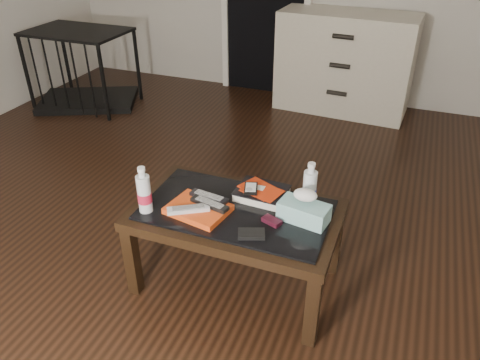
# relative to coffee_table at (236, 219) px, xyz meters

# --- Properties ---
(ground) EXTENTS (5.00, 5.00, 0.00)m
(ground) POSITION_rel_coffee_table_xyz_m (-0.38, 0.33, -0.40)
(ground) COLOR black
(ground) RESTS_ON ground
(coffee_table) EXTENTS (1.00, 0.60, 0.46)m
(coffee_table) POSITION_rel_coffee_table_xyz_m (0.00, 0.00, 0.00)
(coffee_table) COLOR black
(coffee_table) RESTS_ON ground
(dresser) EXTENTS (1.23, 0.57, 0.90)m
(dresser) POSITION_rel_coffee_table_xyz_m (0.07, 2.56, 0.05)
(dresser) COLOR beige
(dresser) RESTS_ON ground
(pet_crate) EXTENTS (1.07, 0.92, 0.71)m
(pet_crate) POSITION_rel_coffee_table_xyz_m (-2.28, 1.81, -0.17)
(pet_crate) COLOR black
(pet_crate) RESTS_ON ground
(magazines) EXTENTS (0.31, 0.26, 0.03)m
(magazines) POSITION_rel_coffee_table_xyz_m (-0.16, -0.09, 0.08)
(magazines) COLOR #D44314
(magazines) RESTS_ON coffee_table
(remote_silver) EXTENTS (0.20, 0.15, 0.02)m
(remote_silver) POSITION_rel_coffee_table_xyz_m (-0.19, -0.14, 0.11)
(remote_silver) COLOR silver
(remote_silver) RESTS_ON magazines
(remote_black_front) EXTENTS (0.21, 0.09, 0.02)m
(remote_black_front) POSITION_rel_coffee_table_xyz_m (-0.11, -0.06, 0.11)
(remote_black_front) COLOR black
(remote_black_front) RESTS_ON magazines
(remote_black_back) EXTENTS (0.21, 0.08, 0.02)m
(remote_black_back) POSITION_rel_coffee_table_xyz_m (-0.14, -0.01, 0.11)
(remote_black_back) COLOR black
(remote_black_back) RESTS_ON magazines
(textbook) EXTENTS (0.26, 0.21, 0.05)m
(textbook) POSITION_rel_coffee_table_xyz_m (0.08, 0.14, 0.09)
(textbook) COLOR black
(textbook) RESTS_ON coffee_table
(dvd_mailers) EXTENTS (0.23, 0.20, 0.01)m
(dvd_mailers) POSITION_rel_coffee_table_xyz_m (0.07, 0.14, 0.11)
(dvd_mailers) COLOR red
(dvd_mailers) RESTS_ON textbook
(ipod) EXTENTS (0.09, 0.12, 0.02)m
(ipod) POSITION_rel_coffee_table_xyz_m (0.03, 0.11, 0.12)
(ipod) COLOR black
(ipod) RESTS_ON dvd_mailers
(flip_phone) EXTENTS (0.10, 0.08, 0.02)m
(flip_phone) POSITION_rel_coffee_table_xyz_m (0.20, -0.05, 0.08)
(flip_phone) COLOR black
(flip_phone) RESTS_ON coffee_table
(wallet) EXTENTS (0.14, 0.11, 0.02)m
(wallet) POSITION_rel_coffee_table_xyz_m (0.14, -0.17, 0.07)
(wallet) COLOR black
(wallet) RESTS_ON coffee_table
(water_bottle_left) EXTENTS (0.07, 0.07, 0.24)m
(water_bottle_left) POSITION_rel_coffee_table_xyz_m (-0.40, -0.17, 0.18)
(water_bottle_left) COLOR silver
(water_bottle_left) RESTS_ON coffee_table
(water_bottle_right) EXTENTS (0.07, 0.07, 0.24)m
(water_bottle_right) POSITION_rel_coffee_table_xyz_m (0.32, 0.15, 0.18)
(water_bottle_right) COLOR silver
(water_bottle_right) RESTS_ON coffee_table
(tissue_box) EXTENTS (0.25, 0.16, 0.09)m
(tissue_box) POSITION_rel_coffee_table_xyz_m (0.33, 0.03, 0.11)
(tissue_box) COLOR teal
(tissue_box) RESTS_ON coffee_table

